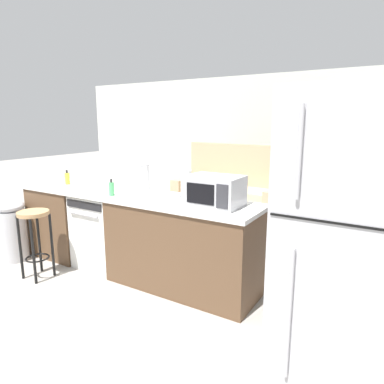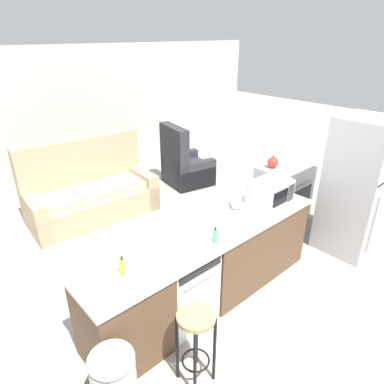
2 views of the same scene
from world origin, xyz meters
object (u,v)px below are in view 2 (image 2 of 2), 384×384
Objects in this scene: kettle at (273,162)px; armchair at (184,167)px; paper_towel_roll at (237,197)px; couch at (90,193)px; bar_stool at (196,334)px; soap_bottle at (215,236)px; stove_range at (283,193)px; dish_soap_bottle at (122,266)px; refrigerator at (357,187)px; dishwasher at (181,285)px; microwave at (270,192)px.

kettle is 0.17× the size of armchair.
couch is at bearing 103.97° from paper_towel_roll.
couch reaches higher than bar_stool.
soap_bottle is 2.29m from kettle.
stove_range is 0.57m from kettle.
kettle reaches higher than soap_bottle.
armchair reaches higher than paper_towel_roll.
dish_soap_bottle is at bearing -167.85° from kettle.
stove_range is 0.48× the size of refrigerator.
refrigerator reaches higher than kettle.
kettle is (-0.17, 0.13, 0.53)m from stove_range.
bar_stool is at bearing -154.87° from kettle.
dishwasher is 2.98× the size of paper_towel_roll.
armchair reaches higher than microwave.
kettle is at bearing 97.68° from refrigerator.
couch is (-1.06, 2.75, -0.65)m from microwave.
stove_range is at bearing 13.36° from paper_towel_roll.
paper_towel_roll is at bearing -166.64° from stove_range.
bar_stool is at bearing -102.42° from couch.
microwave is 1.77× the size of paper_towel_roll.
microwave is (-1.17, 0.55, 0.11)m from refrigerator.
armchair reaches higher than soap_bottle.
couch is (-2.23, 3.30, -0.54)m from refrigerator.
microwave is 2.06m from dish_soap_bottle.
dish_soap_bottle is at bearing 170.03° from refrigerator.
stove_range is 3.21m from bar_stool.
dishwasher is at bearing 59.37° from bar_stool.
stove_range is at bearing 9.31° from dish_soap_bottle.
stove_range is 3.19× the size of paper_towel_roll.
armchair is at bearing 41.86° from dish_soap_bottle.
paper_towel_roll is 1.65m from dish_soap_bottle.
kettle is at bearing 19.63° from paper_towel_roll.
armchair is at bearing 50.64° from bar_stool.
microwave reaches higher than bar_stool.
dishwasher reaches higher than bar_stool.
armchair is (-0.24, 3.25, -0.58)m from refrigerator.
microwave is 2.84× the size of dish_soap_bottle.
couch is 1.72× the size of armchair.
soap_bottle is at bearing -11.75° from dish_soap_bottle.
soap_bottle reaches higher than stove_range.
stove_range is at bearing -83.70° from armchair.
paper_towel_roll is (-1.59, 0.72, 0.11)m from refrigerator.
dishwasher is at bearing 150.02° from soap_bottle.
kettle is at bearing -87.96° from armchair.
stove_range is 2.46m from soap_bottle.
dish_soap_bottle reaches higher than dishwasher.
dishwasher is at bearing -164.42° from kettle.
armchair is (2.36, 2.70, -0.07)m from dishwasher.
bar_stool is 3.48m from couch.
dishwasher is 0.84m from dish_soap_bottle.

